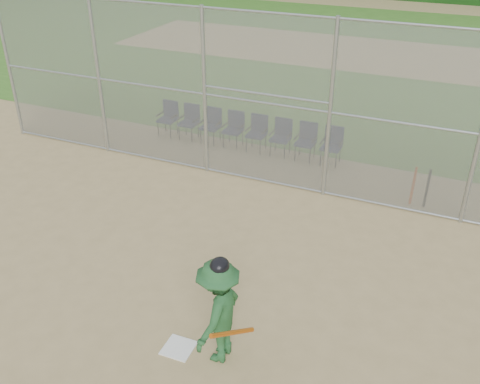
% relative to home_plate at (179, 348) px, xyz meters
% --- Properties ---
extents(ground, '(100.00, 100.00, 0.00)m').
position_rel_home_plate_xyz_m(ground, '(-0.33, 0.57, -0.01)').
color(ground, tan).
rests_on(ground, ground).
extents(grass_strip, '(100.00, 100.00, 0.00)m').
position_rel_home_plate_xyz_m(grass_strip, '(-0.33, 18.57, -0.00)').
color(grass_strip, '#34651E').
rests_on(grass_strip, ground).
extents(dirt_patch_far, '(24.00, 24.00, 0.00)m').
position_rel_home_plate_xyz_m(dirt_patch_far, '(-0.33, 18.57, -0.00)').
color(dirt_patch_far, tan).
rests_on(dirt_patch_far, ground).
extents(backstop_fence, '(16.09, 0.09, 4.00)m').
position_rel_home_plate_xyz_m(backstop_fence, '(-0.33, 5.57, 2.06)').
color(backstop_fence, gray).
rests_on(backstop_fence, ground).
extents(home_plate, '(0.46, 0.46, 0.02)m').
position_rel_home_plate_xyz_m(home_plate, '(0.00, 0.00, 0.00)').
color(home_plate, white).
rests_on(home_plate, ground).
extents(batter_at_plate, '(0.91, 1.34, 1.79)m').
position_rel_home_plate_xyz_m(batter_at_plate, '(0.63, 0.13, 0.85)').
color(batter_at_plate, '#215429').
rests_on(batter_at_plate, ground).
extents(spare_bats, '(0.36, 0.29, 0.84)m').
position_rel_home_plate_xyz_m(spare_bats, '(2.73, 6.02, 0.41)').
color(spare_bats, '#D84C14').
rests_on(spare_bats, ground).
extents(chair_0, '(0.54, 0.52, 0.96)m').
position_rel_home_plate_xyz_m(chair_0, '(-4.41, 7.20, 0.47)').
color(chair_0, '#0E1536').
rests_on(chair_0, ground).
extents(chair_1, '(0.54, 0.52, 0.96)m').
position_rel_home_plate_xyz_m(chair_1, '(-3.72, 7.20, 0.47)').
color(chair_1, '#0E1536').
rests_on(chair_1, ground).
extents(chair_2, '(0.54, 0.52, 0.96)m').
position_rel_home_plate_xyz_m(chair_2, '(-3.04, 7.20, 0.47)').
color(chair_2, '#0E1536').
rests_on(chair_2, ground).
extents(chair_3, '(0.54, 0.52, 0.96)m').
position_rel_home_plate_xyz_m(chair_3, '(-2.35, 7.20, 0.47)').
color(chair_3, '#0E1536').
rests_on(chair_3, ground).
extents(chair_4, '(0.54, 0.52, 0.96)m').
position_rel_home_plate_xyz_m(chair_4, '(-1.67, 7.20, 0.47)').
color(chair_4, '#0E1536').
rests_on(chair_4, ground).
extents(chair_5, '(0.54, 0.52, 0.96)m').
position_rel_home_plate_xyz_m(chair_5, '(-0.98, 7.20, 0.47)').
color(chair_5, '#0E1536').
rests_on(chair_5, ground).
extents(chair_6, '(0.54, 0.52, 0.96)m').
position_rel_home_plate_xyz_m(chair_6, '(-0.30, 7.20, 0.47)').
color(chair_6, '#0E1536').
rests_on(chair_6, ground).
extents(chair_7, '(0.54, 0.52, 0.96)m').
position_rel_home_plate_xyz_m(chair_7, '(0.39, 7.20, 0.47)').
color(chair_7, '#0E1536').
rests_on(chair_7, ground).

